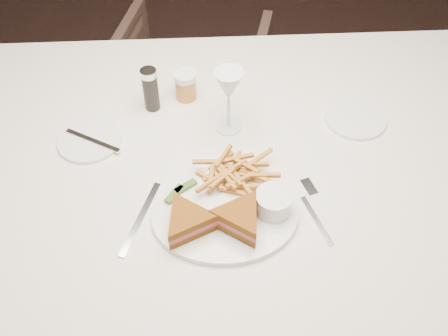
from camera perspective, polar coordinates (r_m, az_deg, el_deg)
ground at (r=1.83m, az=-12.87°, el=-17.97°), size 5.00×5.00×0.00m
table at (r=1.50m, az=-0.11°, el=-9.35°), size 1.61×1.08×0.75m
chair_far at (r=2.10m, az=-3.95°, el=8.99°), size 0.71×0.68×0.61m
table_setting at (r=1.13m, az=-0.13°, el=-0.39°), size 0.84×0.62×0.18m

